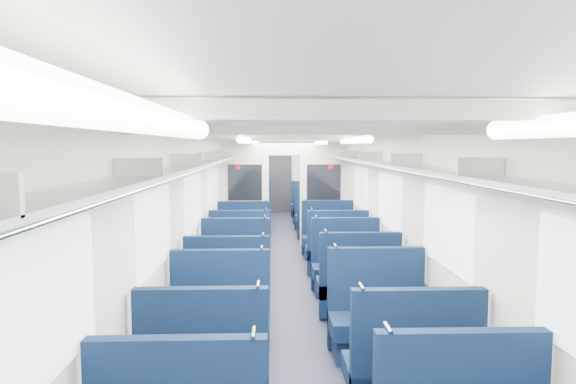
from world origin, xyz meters
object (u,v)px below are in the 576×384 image
object	(u,v)px
seat_16	(240,253)
seat_23	(315,218)
seat_13	(358,289)
seat_9	(411,377)
seat_19	(328,240)
seat_24	(252,212)
seat_25	(311,211)
seat_20	(249,224)
seat_14	(235,270)
seat_11	(378,322)
seat_21	(318,224)
seat_17	(336,253)
seat_22	(251,217)
seat_10	(219,326)
seat_27	(308,206)
seat_8	(205,376)
end_door	(280,182)
seat_26	(254,207)
seat_18	(244,241)
bulkhead	(284,190)
seat_15	(346,270)
seat_12	(228,295)

from	to	relation	value
seat_16	seat_23	xyz separation A→B (m)	(1.66, 4.26, 0.00)
seat_13	seat_23	size ratio (longest dim) A/B	1.00
seat_9	seat_19	distance (m)	5.91
seat_23	seat_24	bearing A→B (deg)	144.65
seat_25	seat_20	bearing A→B (deg)	-126.65
seat_14	seat_24	distance (m)	6.62
seat_11	seat_13	distance (m)	1.22
seat_11	seat_21	xyz separation A→B (m)	(0.00, 6.67, 0.00)
seat_23	seat_25	size ratio (longest dim) A/B	1.00
seat_17	seat_22	distance (m)	4.75
seat_10	seat_27	size ratio (longest dim) A/B	1.00
seat_10	seat_16	distance (m)	3.49
seat_11	seat_20	size ratio (longest dim) A/B	1.00
seat_8	seat_22	world-z (taller)	same
seat_10	end_door	bearing A→B (deg)	85.87
seat_9	seat_17	bearing A→B (deg)	90.00
end_door	seat_26	distance (m)	1.74
seat_9	seat_23	world-z (taller)	same
seat_14	seat_18	bearing A→B (deg)	90.00
seat_17	seat_25	world-z (taller)	same
seat_13	seat_20	xyz separation A→B (m)	(-1.66, 5.49, 0.00)
seat_17	seat_14	bearing A→B (deg)	-146.00
end_door	seat_10	size ratio (longest dim) A/B	1.73
bulkhead	seat_27	bearing A→B (deg)	78.56
seat_11	seat_15	bearing A→B (deg)	90.00
seat_24	seat_25	world-z (taller)	same
seat_8	seat_16	bearing A→B (deg)	90.00
seat_9	seat_27	world-z (taller)	same
seat_12	seat_22	bearing A→B (deg)	90.00
seat_16	seat_22	bearing A→B (deg)	90.00
bulkhead	seat_10	distance (m)	6.18
seat_18	seat_26	xyz separation A→B (m)	(0.00, 5.52, 0.00)
seat_11	seat_21	bearing A→B (deg)	90.00
bulkhead	seat_25	world-z (taller)	bulkhead
seat_11	seat_20	distance (m)	6.91
seat_9	seat_25	world-z (taller)	same
seat_18	seat_17	bearing A→B (deg)	-34.99
seat_9	seat_26	world-z (taller)	same
seat_8	seat_24	distance (m)	10.04
seat_9	seat_19	bearing A→B (deg)	90.00
seat_15	seat_27	distance (m)	7.88
seat_26	seat_27	xyz separation A→B (m)	(1.66, 0.06, 0.00)
seat_18	bulkhead	bearing A→B (deg)	60.74
seat_18	seat_13	bearing A→B (deg)	-63.28
seat_16	seat_17	world-z (taller)	same
seat_10	seat_24	distance (m)	8.92
seat_20	seat_24	xyz separation A→B (m)	(0.00, 2.15, 0.00)
seat_8	seat_23	size ratio (longest dim) A/B	1.00
seat_20	seat_22	distance (m)	1.10
bulkhead	seat_16	world-z (taller)	bulkhead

